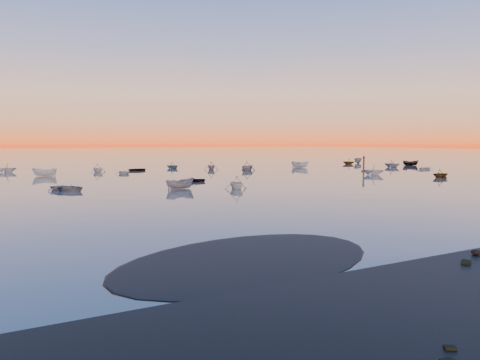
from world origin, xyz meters
TOP-DOWN VIEW (x-y plane):
  - ground at (0.00, 100.00)m, footprint 600.00×600.00m
  - moored_fleet at (0.00, 53.00)m, footprint 124.00×58.00m
  - boat_near_left at (-19.51, 38.99)m, footprint 4.82×4.17m
  - boat_near_center at (-7.30, 34.47)m, footprint 1.82×3.82m
  - boat_near_right at (30.78, 40.45)m, footprint 4.02×3.52m
  - channel_marker at (35.82, 47.91)m, footprint 0.89×0.89m

SIDE VIEW (x-z plane):
  - ground at x=0.00m, z-range 0.00..0.00m
  - moored_fleet at x=0.00m, z-range -0.60..0.60m
  - boat_near_left at x=-19.51m, z-range -0.57..0.57m
  - boat_near_center at x=-7.30m, z-range -0.64..0.64m
  - boat_near_right at x=30.78m, z-range -0.65..0.65m
  - channel_marker at x=35.82m, z-range -0.33..2.84m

